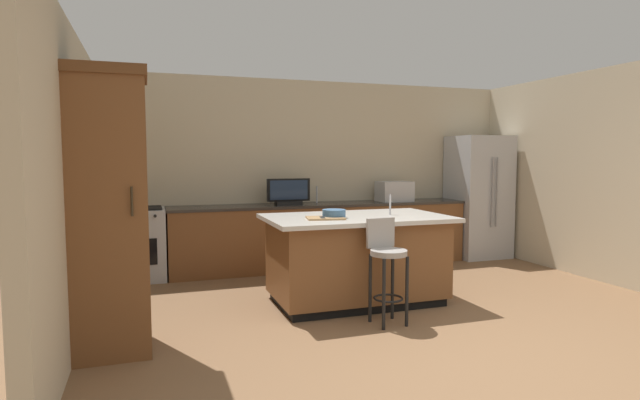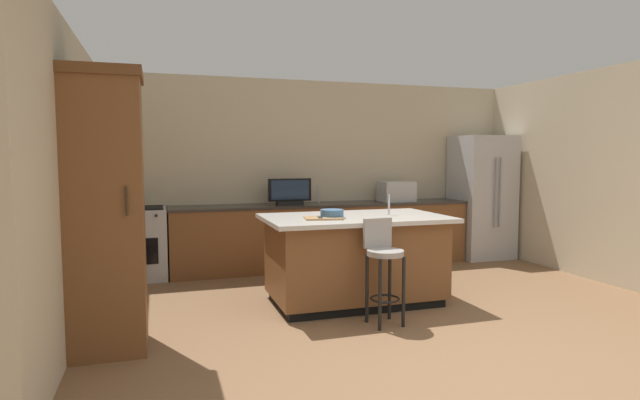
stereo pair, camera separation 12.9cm
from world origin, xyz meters
name	(u,v)px [view 1 (the left image)]	position (x,y,z in m)	size (l,w,h in m)	color
ground_plane	(500,371)	(0.00, 0.00, 0.00)	(16.65, 16.65, 0.00)	brown
wall_back	(317,173)	(0.00, 4.16, 1.32)	(6.42, 0.12, 2.65)	beige
wall_left	(74,182)	(-3.01, 2.08, 1.32)	(0.12, 4.56, 2.65)	beige
wall_right	(592,175)	(3.01, 2.08, 1.32)	(0.12, 4.56, 2.65)	beige
counter_back	(323,235)	(-0.05, 3.78, 0.45)	(4.25, 0.62, 0.90)	brown
kitchen_island	(356,258)	(-0.30, 1.98, 0.48)	(1.91, 1.14, 0.93)	black
refrigerator	(478,197)	(2.49, 3.72, 0.94)	(0.82, 0.77, 1.87)	#B7BABF
range_oven	(136,244)	(-2.54, 3.78, 0.46)	(0.72, 0.63, 0.92)	#B7BABF
cabinet_tower	(110,208)	(-2.67, 1.30, 1.16)	(0.61, 0.59, 2.23)	brown
microwave	(394,191)	(1.07, 3.78, 1.05)	(0.48, 0.36, 0.29)	#B7BABF
tv_monitor	(289,193)	(-0.56, 3.73, 1.06)	(0.60, 0.16, 0.36)	black
sink_faucet_back	(317,194)	(-0.10, 3.88, 1.02)	(0.02, 0.02, 0.24)	#B2B2B7
sink_faucet_island	(390,204)	(0.10, 1.98, 1.04)	(0.02, 0.02, 0.22)	#B2B2B7
bar_stool_center	(387,261)	(-0.30, 1.25, 0.59)	(0.34, 0.35, 0.98)	gray
fruit_bowl	(334,214)	(-0.58, 1.89, 0.97)	(0.24, 0.24, 0.09)	#3F668C
tv_remote	(322,218)	(-0.73, 1.82, 0.94)	(0.04, 0.17, 0.02)	black
cutting_board	(325,218)	(-0.70, 1.84, 0.94)	(0.37, 0.27, 0.02)	#A87F51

